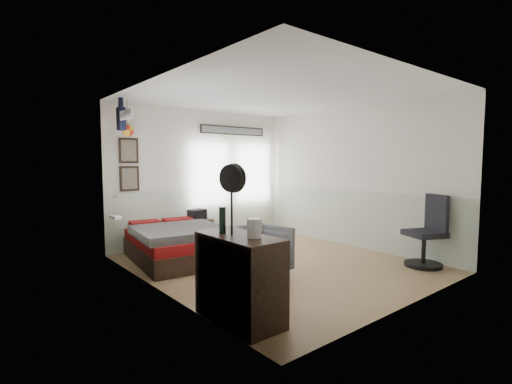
% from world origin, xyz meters
% --- Properties ---
extents(ground_plane, '(4.00, 4.50, 0.01)m').
position_xyz_m(ground_plane, '(0.00, 0.00, -0.01)').
color(ground_plane, '#92764C').
extents(room_shell, '(4.02, 4.52, 2.71)m').
position_xyz_m(room_shell, '(-0.08, 0.19, 1.61)').
color(room_shell, silver).
rests_on(room_shell, ground_plane).
extents(wall_decor, '(3.55, 1.32, 1.44)m').
position_xyz_m(wall_decor, '(-1.10, 1.96, 2.10)').
color(wall_decor, black).
rests_on(wall_decor, room_shell).
extents(bed, '(1.52, 2.00, 0.59)m').
position_xyz_m(bed, '(-1.16, 1.21, 0.29)').
color(bed, black).
rests_on(bed, ground_plane).
extents(dresser, '(0.48, 1.00, 0.90)m').
position_xyz_m(dresser, '(-1.74, -1.33, 0.45)').
color(dresser, black).
rests_on(dresser, ground_plane).
extents(armchair, '(0.89, 0.91, 0.72)m').
position_xyz_m(armchair, '(-0.62, -0.29, 0.36)').
color(armchair, '#545454').
rests_on(armchair, ground_plane).
extents(nightstand, '(0.54, 0.45, 0.51)m').
position_xyz_m(nightstand, '(-0.31, 1.98, 0.26)').
color(nightstand, black).
rests_on(nightstand, ground_plane).
extents(task_chair, '(0.67, 0.67, 1.14)m').
position_xyz_m(task_chair, '(1.76, -1.61, 0.46)').
color(task_chair, black).
rests_on(task_chair, ground_plane).
extents(kettle, '(0.17, 0.14, 0.19)m').
position_xyz_m(kettle, '(-1.69, -1.51, 1.00)').
color(kettle, silver).
rests_on(kettle, dresser).
extents(bottle, '(0.07, 0.07, 0.29)m').
position_xyz_m(bottle, '(-1.82, -1.14, 1.04)').
color(bottle, black).
rests_on(bottle, dresser).
extents(stand_fan, '(0.16, 0.30, 0.74)m').
position_xyz_m(stand_fan, '(-1.78, -1.27, 1.48)').
color(stand_fan, black).
rests_on(stand_fan, dresser).
extents(black_bag, '(0.38, 0.30, 0.20)m').
position_xyz_m(black_bag, '(-0.31, 1.98, 0.61)').
color(black_bag, black).
rests_on(black_bag, nightstand).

